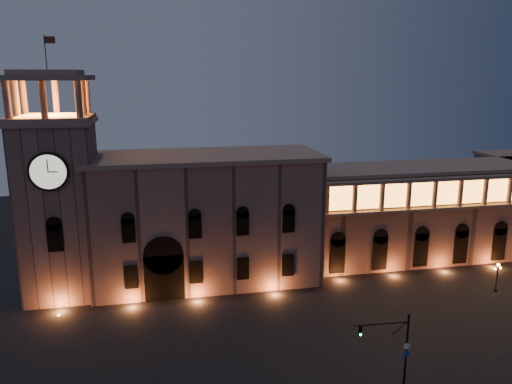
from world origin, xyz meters
TOP-DOWN VIEW (x-y plane):
  - ground at (0.00, 0.00)m, footprint 160.00×160.00m
  - government_building at (-2.08, 21.93)m, footprint 30.80×12.80m
  - clock_tower at (-20.50, 20.98)m, footprint 9.80×9.80m
  - colonnade_wing at (32.00, 23.92)m, footprint 40.60×11.50m
  - traffic_light at (11.98, -6.66)m, footprint 5.34×0.65m
  - street_lamp_near at (34.79, 10.09)m, footprint 1.33×0.47m

SIDE VIEW (x-z plane):
  - ground at x=0.00m, z-range 0.00..0.00m
  - street_lamp_near at x=34.79m, z-range 0.38..4.26m
  - traffic_light at x=11.98m, z-range 0.18..7.50m
  - colonnade_wing at x=32.00m, z-range 0.08..14.58m
  - government_building at x=-2.08m, z-range -0.03..17.57m
  - clock_tower at x=-20.50m, z-range -3.70..28.70m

